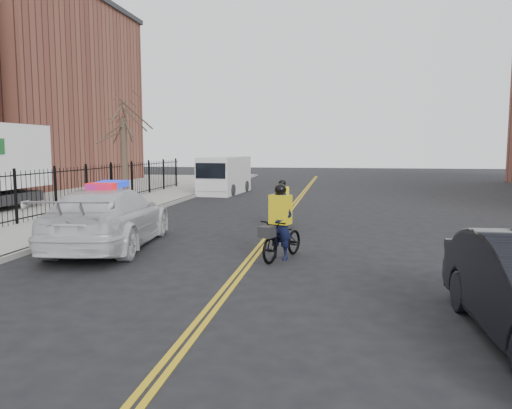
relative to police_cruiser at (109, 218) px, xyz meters
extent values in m
plane|color=black|center=(4.19, -1.26, -0.86)|extent=(120.00, 120.00, 0.00)
cube|color=gold|center=(4.11, 6.74, -0.85)|extent=(0.10, 60.00, 0.01)
cube|color=gold|center=(4.27, 6.74, -0.85)|extent=(0.10, 60.00, 0.01)
cube|color=#97958F|center=(-3.31, 6.74, -0.78)|extent=(3.00, 60.00, 0.15)
cube|color=#97958F|center=(-1.81, 6.74, -0.78)|extent=(0.20, 60.00, 0.15)
cube|color=brown|center=(-18.81, 22.74, 6.14)|extent=(14.00, 18.00, 14.00)
cylinder|color=#372A20|center=(-3.41, 8.74, 1.29)|extent=(0.28, 0.28, 4.00)
imported|color=silver|center=(0.00, 0.00, -0.01)|extent=(3.11, 6.11, 1.70)
cube|color=#0C26CC|center=(0.00, 0.00, 0.92)|extent=(0.90, 1.64, 0.16)
cube|color=silver|center=(-0.62, 17.18, 0.27)|extent=(2.36, 5.43, 2.25)
cube|color=silver|center=(-0.80, 14.89, 0.07)|extent=(1.97, 0.93, 1.18)
cube|color=black|center=(-0.83, 14.50, 0.66)|extent=(1.77, 0.23, 0.88)
cylinder|color=black|center=(-1.67, 15.69, -0.51)|extent=(0.30, 0.70, 0.69)
cylinder|color=black|center=(0.19, 15.55, -0.51)|extent=(0.30, 0.70, 0.69)
cylinder|color=black|center=(-1.43, 18.82, -0.51)|extent=(0.30, 0.70, 0.69)
cylinder|color=black|center=(0.43, 18.68, -0.51)|extent=(0.30, 0.70, 0.69)
cylinder|color=black|center=(-8.87, 8.67, -0.33)|extent=(0.11, 0.11, 1.05)
imported|color=black|center=(4.92, -0.66, -0.34)|extent=(1.34, 2.07, 1.03)
imported|color=black|center=(4.92, -0.66, 0.02)|extent=(0.75, 0.63, 1.76)
cube|color=gold|center=(4.92, -0.66, 0.41)|extent=(0.59, 0.50, 0.74)
sphere|color=black|center=(4.92, -0.66, 0.91)|extent=(0.30, 0.30, 0.30)
cube|color=black|center=(4.67, -1.29, -0.06)|extent=(0.43, 0.46, 0.27)
imported|color=black|center=(4.40, 4.34, -0.35)|extent=(0.92, 1.75, 1.01)
imported|color=black|center=(4.40, 4.34, -0.07)|extent=(0.89, 0.78, 1.57)
cube|color=gold|center=(4.40, 4.34, 0.27)|extent=(0.51, 0.41, 0.66)
sphere|color=black|center=(4.40, 4.34, 0.72)|extent=(0.26, 0.26, 0.26)
cube|color=black|center=(4.57, 3.75, -0.15)|extent=(0.36, 0.39, 0.24)
camera|label=1|loc=(6.34, -13.02, 1.95)|focal=35.00mm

